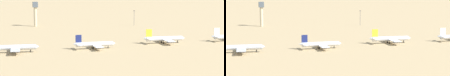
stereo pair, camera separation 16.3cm
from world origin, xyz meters
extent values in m
plane|color=tan|center=(0.00, 0.00, 0.00)|extent=(4000.00, 4000.00, 0.00)
cylinder|color=silver|center=(-58.46, -5.93, 3.72)|extent=(28.51, 5.85, 3.54)
cone|color=silver|center=(-43.12, -7.19, 3.72)|extent=(2.92, 3.57, 3.36)
cube|color=silver|center=(-57.58, -6.00, 3.18)|extent=(8.32, 28.71, 0.50)
cylinder|color=slate|center=(-56.16, 0.54, 1.95)|extent=(3.33, 2.20, 1.95)
cylinder|color=slate|center=(-57.24, -12.69, 1.95)|extent=(3.33, 2.20, 1.95)
cylinder|color=black|center=(-47.74, -6.81, 0.97)|extent=(0.62, 0.62, 1.95)
cylinder|color=black|center=(-59.61, -3.70, 0.97)|extent=(0.62, 0.62, 1.95)
cylinder|color=black|center=(-59.96, -7.94, 0.97)|extent=(0.62, 0.62, 1.95)
cylinder|color=silver|center=(-2.95, -4.86, 3.41)|extent=(26.07, 3.74, 3.25)
cone|color=silver|center=(11.19, -5.13, 3.41)|extent=(2.50, 3.13, 3.09)
cone|color=silver|center=(-17.09, -4.60, 3.90)|extent=(3.30, 2.82, 2.76)
cube|color=navy|center=(-14.33, -4.65, 7.68)|extent=(4.23, 0.49, 5.28)
cube|color=silver|center=(-14.27, -1.40, 3.74)|extent=(2.70, 5.58, 0.29)
cube|color=silver|center=(-14.39, -7.90, 3.74)|extent=(2.70, 5.58, 0.29)
cube|color=silver|center=(-2.14, -4.88, 2.93)|extent=(6.02, 26.11, 0.46)
cylinder|color=slate|center=(-1.21, 1.20, 1.79)|extent=(2.96, 1.84, 1.79)
cylinder|color=slate|center=(-1.44, -10.99, 1.79)|extent=(2.96, 1.84, 1.79)
cylinder|color=black|center=(6.93, -5.05, 0.89)|extent=(0.57, 0.57, 1.79)
cylinder|color=black|center=(-4.13, -2.89, 0.89)|extent=(0.57, 0.57, 1.79)
cylinder|color=black|center=(-4.21, -6.79, 0.89)|extent=(0.57, 0.57, 1.79)
cylinder|color=silver|center=(54.64, 5.87, 3.70)|extent=(28.32, 5.21, 3.52)
cone|color=silver|center=(69.92, 4.95, 3.70)|extent=(2.84, 3.50, 3.34)
cone|color=silver|center=(39.36, 6.79, 4.22)|extent=(3.69, 3.20, 2.99)
cube|color=yellow|center=(42.35, 6.61, 8.31)|extent=(4.59, 0.71, 5.72)
cube|color=silver|center=(42.56, 10.13, 4.05)|extent=(3.17, 6.14, 0.32)
cube|color=silver|center=(42.13, 3.10, 4.05)|extent=(3.17, 6.14, 0.32)
cube|color=silver|center=(55.52, 5.82, 3.17)|extent=(7.67, 28.47, 0.49)
cylinder|color=slate|center=(56.80, 12.35, 1.94)|extent=(3.28, 2.12, 1.94)
cylinder|color=slate|center=(56.00, -0.82, 1.94)|extent=(3.28, 2.12, 1.94)
cylinder|color=black|center=(65.32, 5.23, 0.97)|extent=(0.62, 0.62, 1.94)
cylinder|color=black|center=(53.45, 8.06, 0.97)|extent=(0.62, 0.62, 1.94)
cylinder|color=black|center=(53.20, 3.84, 0.97)|extent=(0.62, 0.62, 1.94)
cone|color=silver|center=(94.48, 2.73, 4.11)|extent=(3.60, 3.11, 2.91)
cube|color=white|center=(97.39, 2.55, 8.10)|extent=(4.47, 0.69, 5.57)
cube|color=silver|center=(97.59, 5.98, 3.94)|extent=(3.09, 5.98, 0.31)
cube|color=silver|center=(97.18, -0.87, 3.94)|extent=(3.09, 5.98, 0.31)
cylinder|color=#C6B793|center=(-25.92, 152.79, 9.84)|extent=(3.20, 3.20, 19.68)
cube|color=#4C5660|center=(-25.92, 152.79, 22.46)|extent=(5.20, 5.20, 5.55)
cylinder|color=#59595E|center=(74.09, 132.38, 7.58)|extent=(0.36, 0.36, 15.16)
cube|color=#333333|center=(74.09, 132.38, 15.41)|extent=(1.80, 0.50, 0.50)
camera|label=1|loc=(-77.56, -303.76, 49.86)|focal=71.07mm
camera|label=2|loc=(-77.41, -303.80, 49.86)|focal=71.07mm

